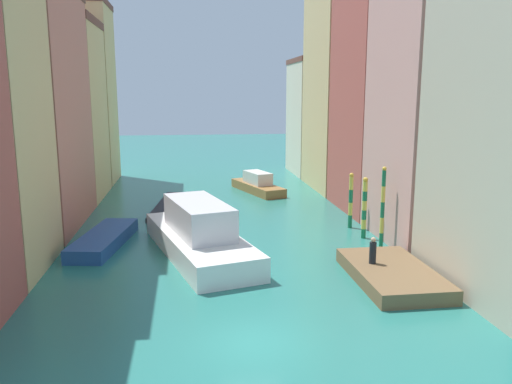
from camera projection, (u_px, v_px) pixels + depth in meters
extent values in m
plane|color=#28756B|center=(217.00, 206.00, 43.76)|extent=(154.00, 154.00, 0.00)
cube|color=#C6705B|center=(31.00, 112.00, 35.95)|extent=(6.12, 11.75, 16.44)
cube|color=#DBB77A|center=(66.00, 114.00, 46.20)|extent=(6.12, 8.86, 15.33)
cube|color=brown|center=(59.00, 21.00, 44.67)|extent=(6.25, 9.04, 0.70)
cube|color=#DBB77A|center=(83.00, 97.00, 54.27)|extent=(6.12, 7.26, 18.21)
cube|color=brown|center=(77.00, 3.00, 52.48)|extent=(6.25, 7.40, 0.60)
cube|color=tan|center=(434.00, 103.00, 32.42)|extent=(6.12, 8.29, 17.81)
cube|color=#B25147|center=(383.00, 79.00, 40.71)|extent=(6.12, 9.04, 21.11)
cube|color=#DBB77A|center=(345.00, 81.00, 50.46)|extent=(6.12, 10.25, 21.30)
cube|color=beige|center=(318.00, 119.00, 60.91)|extent=(6.12, 8.84, 12.89)
cube|color=brown|center=(320.00, 61.00, 59.63)|extent=(6.25, 9.01, 0.56)
cube|color=brown|center=(392.00, 274.00, 26.30)|extent=(3.82, 7.05, 0.73)
cylinder|color=black|center=(373.00, 253.00, 26.74)|extent=(0.36, 0.36, 1.15)
sphere|color=tan|center=(373.00, 240.00, 26.61)|extent=(0.26, 0.26, 0.26)
cylinder|color=#197247|center=(381.00, 241.00, 31.86)|extent=(0.24, 0.24, 0.98)
cylinder|color=#E5D14C|center=(382.00, 225.00, 31.67)|extent=(0.24, 0.24, 0.98)
cylinder|color=#197247|center=(382.00, 210.00, 31.49)|extent=(0.24, 0.24, 0.98)
cylinder|color=#E5D14C|center=(383.00, 194.00, 31.30)|extent=(0.24, 0.24, 0.98)
cylinder|color=#197247|center=(384.00, 178.00, 31.11)|extent=(0.24, 0.24, 0.98)
sphere|color=gold|center=(384.00, 169.00, 31.00)|extent=(0.27, 0.27, 0.27)
cylinder|color=#197247|center=(363.00, 233.00, 34.12)|extent=(0.31, 0.31, 0.64)
cylinder|color=#E5D14C|center=(364.00, 224.00, 34.00)|extent=(0.31, 0.31, 0.64)
cylinder|color=#197247|center=(364.00, 215.00, 33.88)|extent=(0.31, 0.31, 0.64)
cylinder|color=#E5D14C|center=(364.00, 205.00, 33.75)|extent=(0.31, 0.31, 0.64)
cylinder|color=#197247|center=(365.00, 196.00, 33.63)|extent=(0.31, 0.31, 0.64)
cylinder|color=#E5D14C|center=(365.00, 186.00, 33.51)|extent=(0.31, 0.31, 0.64)
sphere|color=gold|center=(366.00, 180.00, 33.43)|extent=(0.34, 0.34, 0.34)
cylinder|color=#197247|center=(350.00, 221.00, 36.72)|extent=(0.29, 0.29, 0.93)
cylinder|color=#E5D14C|center=(350.00, 209.00, 36.54)|extent=(0.29, 0.29, 0.93)
cylinder|color=#197247|center=(351.00, 196.00, 36.37)|extent=(0.29, 0.29, 0.93)
cylinder|color=#E5D14C|center=(351.00, 183.00, 36.19)|extent=(0.29, 0.29, 0.93)
sphere|color=gold|center=(352.00, 175.00, 36.08)|extent=(0.32, 0.32, 0.32)
cube|color=white|center=(199.00, 243.00, 30.63)|extent=(6.92, 12.67, 1.35)
cube|color=silver|center=(199.00, 217.00, 30.33)|extent=(4.25, 6.82, 1.89)
cube|color=black|center=(165.00, 206.00, 43.01)|extent=(2.53, 10.40, 0.38)
cube|color=olive|center=(258.00, 188.00, 49.98)|extent=(4.53, 8.05, 0.83)
cube|color=silver|center=(258.00, 178.00, 49.79)|extent=(2.61, 3.73, 1.15)
cube|color=#234C93|center=(104.00, 239.00, 32.41)|extent=(3.56, 8.09, 0.82)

